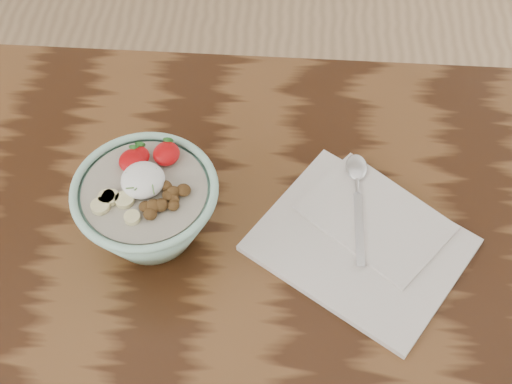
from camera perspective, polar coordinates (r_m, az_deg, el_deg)
table at (r=99.15cm, az=-7.12°, el=-11.24°), size 160.00×90.00×75.00cm
breakfast_bowl at (r=91.04cm, az=-8.64°, el=-1.14°), size 18.27×18.27×12.40cm
napkin at (r=95.01cm, az=8.58°, el=-3.73°), size 32.38×30.99×1.56cm
spoon at (r=98.62cm, az=8.09°, el=0.80°), size 3.13×18.10×0.95cm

